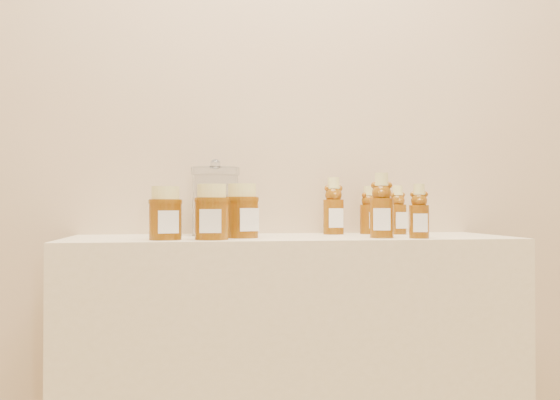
{
  "coord_description": "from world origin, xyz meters",
  "views": [
    {
      "loc": [
        -0.27,
        -0.05,
        0.98
      ],
      "look_at": [
        -0.03,
        1.52,
        1.0
      ],
      "focal_mm": 38.0,
      "sensor_mm": 36.0,
      "label": 1
    }
  ],
  "objects": [
    {
      "name": "bear_bottle_front_left",
      "position": [
        0.23,
        1.45,
        1.0
      ],
      "size": [
        0.08,
        0.08,
        0.19
      ],
      "primitive_type": null,
      "rotation": [
        0.0,
        0.0,
        -0.3
      ],
      "color": "#643407",
      "rests_on": "display_table"
    },
    {
      "name": "bear_bottle_front_right",
      "position": [
        0.32,
        1.42,
        0.98
      ],
      "size": [
        0.07,
        0.07,
        0.16
      ],
      "primitive_type": null,
      "rotation": [
        0.0,
        0.0,
        -0.26
      ],
      "color": "#643407",
      "rests_on": "display_table"
    },
    {
      "name": "honey_jar_front",
      "position": [
        -0.22,
        1.43,
        0.97
      ],
      "size": [
        0.1,
        0.1,
        0.14
      ],
      "primitive_type": null,
      "rotation": [
        0.0,
        0.0,
        -0.1
      ],
      "color": "#643407",
      "rests_on": "display_table"
    },
    {
      "name": "honey_jar_left",
      "position": [
        -0.33,
        1.45,
        0.97
      ],
      "size": [
        0.1,
        0.1,
        0.13
      ],
      "primitive_type": null,
      "rotation": [
        0.0,
        0.0,
        0.22
      ],
      "color": "#643407",
      "rests_on": "display_table"
    },
    {
      "name": "bear_bottle_back_mid",
      "position": [
        0.26,
        1.67,
        0.98
      ],
      "size": [
        0.07,
        0.07,
        0.16
      ],
      "primitive_type": null,
      "rotation": [
        0.0,
        0.0,
        0.37
      ],
      "color": "#643407",
      "rests_on": "display_table"
    },
    {
      "name": "bear_bottle_back_right",
      "position": [
        0.34,
        1.64,
        0.98
      ],
      "size": [
        0.06,
        0.06,
        0.16
      ],
      "primitive_type": null,
      "rotation": [
        0.0,
        0.0,
        0.12
      ],
      "color": "#643407",
      "rests_on": "display_table"
    },
    {
      "name": "honey_jar_back",
      "position": [
        -0.14,
        1.51,
        0.97
      ],
      "size": [
        0.12,
        0.12,
        0.14
      ],
      "primitive_type": null,
      "rotation": [
        0.0,
        0.0,
        0.37
      ],
      "color": "#643407",
      "rests_on": "display_table"
    },
    {
      "name": "glass_canister",
      "position": [
        -0.2,
        1.64,
        1.01
      ],
      "size": [
        0.16,
        0.16,
        0.21
      ],
      "primitive_type": null,
      "rotation": [
        0.0,
        0.0,
        0.18
      ],
      "color": "white",
      "rests_on": "display_table"
    },
    {
      "name": "wall_back",
      "position": [
        0.0,
        1.75,
        1.35
      ],
      "size": [
        3.5,
        0.02,
        2.7
      ],
      "primitive_type": "cube",
      "color": "tan",
      "rests_on": "ground"
    },
    {
      "name": "bear_bottle_back_left",
      "position": [
        0.15,
        1.67,
        1.0
      ],
      "size": [
        0.07,
        0.07,
        0.19
      ],
      "primitive_type": null,
      "rotation": [
        0.0,
        0.0,
        0.01
      ],
      "color": "#643407",
      "rests_on": "display_table"
    }
  ]
}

